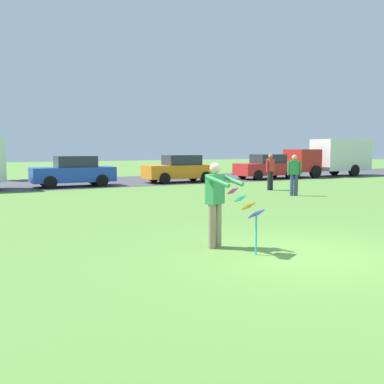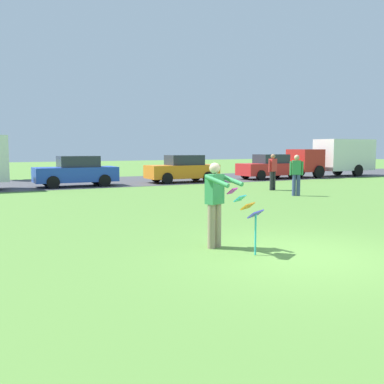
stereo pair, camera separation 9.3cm
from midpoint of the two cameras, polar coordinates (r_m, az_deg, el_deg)
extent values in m
plane|color=#568438|center=(8.69, 14.02, -7.94)|extent=(120.00, 120.00, 0.00)
cube|color=#424247|center=(26.38, -15.20, 1.14)|extent=(120.00, 8.00, 0.01)
cylinder|color=gray|center=(9.06, 3.04, -4.30)|extent=(0.16, 0.16, 0.90)
cylinder|color=gray|center=(8.93, 2.29, -4.45)|extent=(0.16, 0.16, 0.90)
cube|color=#338C4C|center=(8.90, 2.69, 0.39)|extent=(0.41, 0.33, 0.60)
sphere|color=beige|center=(8.87, 2.70, 3.09)|extent=(0.22, 0.22, 0.22)
cylinder|color=#338C4C|center=(8.90, 4.82, 1.56)|extent=(0.28, 0.58, 0.24)
cylinder|color=#338C4C|center=(8.55, 3.00, 1.40)|extent=(0.28, 0.58, 0.24)
cube|color=#D83399|center=(8.54, 5.00, 0.15)|extent=(0.26, 0.24, 0.12)
cube|color=#33BFBF|center=(8.49, 5.99, -0.83)|extent=(0.35, 0.29, 0.12)
cube|color=orange|center=(8.44, 6.99, -1.81)|extent=(0.43, 0.34, 0.12)
cube|color=#4C4CCC|center=(8.40, 8.00, -2.80)|extent=(0.51, 0.39, 0.12)
cylinder|color=#33BFBF|center=(8.47, 7.96, -5.44)|extent=(0.04, 0.04, 0.79)
cube|color=#2347B7|center=(23.88, -15.21, 2.21)|extent=(4.21, 1.73, 0.76)
cube|color=#282D38|center=(23.89, -14.90, 3.80)|extent=(2.02, 1.41, 0.60)
cylinder|color=black|center=(22.86, -17.93, 1.17)|extent=(0.64, 0.22, 0.64)
cylinder|color=black|center=(24.45, -18.59, 1.43)|extent=(0.64, 0.22, 0.64)
cylinder|color=black|center=(23.45, -11.65, 1.44)|extent=(0.64, 0.22, 0.64)
cylinder|color=black|center=(25.00, -12.70, 1.68)|extent=(0.64, 0.22, 0.64)
cube|color=orange|center=(25.92, -1.74, 2.67)|extent=(4.22, 1.74, 0.76)
cube|color=#282D38|center=(25.96, -1.44, 4.13)|extent=(2.03, 1.42, 0.60)
cylinder|color=black|center=(24.67, -3.67, 1.76)|extent=(0.64, 0.23, 0.64)
cylinder|color=black|center=(26.16, -5.07, 1.97)|extent=(0.64, 0.23, 0.64)
cylinder|color=black|center=(25.82, 1.65, 1.94)|extent=(0.64, 0.23, 0.64)
cylinder|color=black|center=(27.24, 0.02, 2.14)|extent=(0.64, 0.23, 0.64)
cube|color=red|center=(29.23, 9.47, 2.94)|extent=(4.25, 1.83, 0.76)
cube|color=#282D38|center=(29.30, 9.72, 4.23)|extent=(2.06, 1.46, 0.60)
cylinder|color=black|center=(27.81, 8.41, 2.16)|extent=(0.65, 0.24, 0.64)
cylinder|color=black|center=(29.10, 6.46, 2.34)|extent=(0.65, 0.24, 0.64)
cylinder|color=black|center=(29.48, 12.42, 2.28)|extent=(0.65, 0.24, 0.64)
cylinder|color=black|center=(30.70, 10.41, 2.45)|extent=(0.65, 0.24, 0.64)
cube|color=#B2231E|center=(31.04, 13.93, 3.99)|extent=(1.84, 1.94, 1.50)
cube|color=silver|center=(33.65, 18.58, 4.58)|extent=(4.24, 2.10, 2.20)
cylinder|color=black|center=(30.64, 15.55, 2.52)|extent=(0.85, 0.30, 0.84)
cylinder|color=black|center=(31.98, 13.24, 2.70)|extent=(0.85, 0.30, 0.84)
cylinder|color=black|center=(33.34, 20.10, 2.62)|extent=(0.85, 0.30, 0.84)
cylinder|color=black|center=(34.57, 17.80, 2.80)|extent=(0.85, 0.30, 0.84)
cylinder|color=#26262B|center=(21.43, 9.78, 1.43)|extent=(0.16, 0.16, 0.90)
cylinder|color=#26262B|center=(21.56, 10.09, 1.45)|extent=(0.16, 0.16, 0.90)
cube|color=red|center=(21.45, 9.97, 3.44)|extent=(0.40, 0.29, 0.60)
sphere|color=#9E7051|center=(21.44, 9.99, 4.56)|extent=(0.22, 0.22, 0.22)
cylinder|color=red|center=(21.27, 9.54, 3.33)|extent=(0.09, 0.09, 0.58)
cylinder|color=red|center=(21.64, 10.38, 3.36)|extent=(0.09, 0.09, 0.58)
cylinder|color=#384772|center=(19.18, 13.15, 0.87)|extent=(0.16, 0.16, 0.90)
cylinder|color=#384772|center=(19.17, 12.61, 0.88)|extent=(0.16, 0.16, 0.90)
cube|color=#338C4C|center=(19.13, 12.93, 3.11)|extent=(0.42, 0.39, 0.60)
sphere|color=tan|center=(19.11, 12.96, 4.37)|extent=(0.22, 0.22, 0.22)
cylinder|color=#338C4C|center=(19.15, 13.64, 2.99)|extent=(0.09, 0.09, 0.58)
cylinder|color=#338C4C|center=(19.11, 12.21, 3.02)|extent=(0.09, 0.09, 0.58)
camera|label=1|loc=(0.05, -90.27, -0.03)|focal=41.34mm
camera|label=2|loc=(0.05, 89.73, 0.03)|focal=41.34mm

